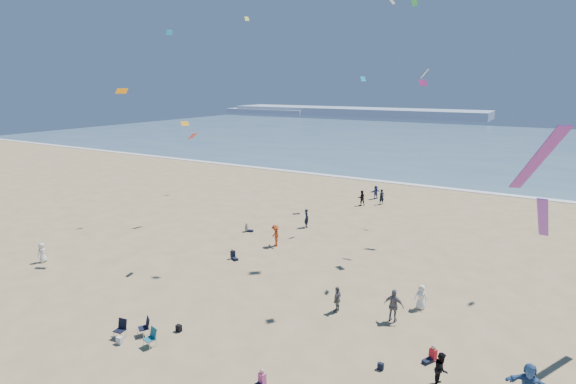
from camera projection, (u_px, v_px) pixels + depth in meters
The scene contains 12 objects.
ground at pixel (171, 357), 22.18m from camera, with size 220.00×220.00×0.00m, color tan.
ocean at pixel (474, 144), 101.87m from camera, with size 220.00×100.00×0.06m, color #476B84.
surf_line at pixel (415, 185), 59.92m from camera, with size 220.00×1.20×0.08m, color white.
headland_far at pixel (354, 112), 193.92m from camera, with size 110.00×20.00×3.20m, color #7A8EA8.
headland_near at pixel (269, 111), 209.52m from camera, with size 40.00×14.00×2.00m, color #7A8EA8.
standing_flyers at pixel (357, 258), 32.45m from camera, with size 39.38×41.45×1.95m.
seated_group at pixel (262, 305), 26.46m from camera, with size 20.26×24.90×0.84m.
chair_cluster at pixel (137, 331), 23.53m from camera, with size 2.71×1.55×1.00m.
white_tote at pixel (120, 340), 23.25m from camera, with size 0.35×0.20×0.40m, color silver.
black_backpack at pixel (179, 328), 24.43m from camera, with size 0.30×0.22×0.38m, color black.
navy_bag at pixel (381, 366), 21.16m from camera, with size 0.28×0.18×0.34m, color black.
kites_aloft at pixel (442, 68), 25.25m from camera, with size 44.39×38.32×23.93m.
Camera 1 is at (14.91, -14.04, 13.12)m, focal length 28.00 mm.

